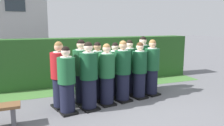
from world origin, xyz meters
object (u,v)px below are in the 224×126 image
(student_front_row_2, at_px, (107,76))
(student_front_row_5, at_px, (152,69))
(student_rear_row_2, at_px, (98,73))
(student_in_red_blazer, at_px, (60,77))
(student_front_row_4, at_px, (139,72))
(student_rear_row_5, at_px, (142,65))
(student_rear_row_3, at_px, (115,71))
(student_front_row_0, at_px, (67,82))
(student_rear_row_4, at_px, (129,68))
(student_front_row_1, at_px, (89,78))
(student_rear_row_1, at_px, (82,73))
(student_front_row_3, at_px, (123,73))

(student_front_row_2, relative_size, student_front_row_5, 0.97)
(student_rear_row_2, bearing_deg, student_in_red_blazer, -166.75)
(student_front_row_4, bearing_deg, student_rear_row_5, 54.08)
(student_front_row_2, bearing_deg, student_rear_row_3, 50.54)
(student_front_row_0, distance_m, student_front_row_2, 1.08)
(student_front_row_5, bearing_deg, student_rear_row_4, 147.28)
(student_in_red_blazer, distance_m, student_rear_row_2, 1.10)
(student_front_row_5, bearing_deg, student_rear_row_3, 165.27)
(student_front_row_1, xyz_separation_m, student_rear_row_4, (1.48, 0.79, -0.02))
(student_rear_row_5, bearing_deg, student_front_row_1, -155.66)
(student_front_row_1, xyz_separation_m, student_rear_row_1, (-0.06, 0.50, 0.01))
(student_rear_row_1, height_order, student_rear_row_4, student_rear_row_1)
(student_rear_row_2, distance_m, student_rear_row_4, 1.07)
(student_front_row_1, bearing_deg, student_front_row_2, 15.07)
(student_front_row_3, bearing_deg, student_rear_row_5, 33.86)
(student_front_row_4, bearing_deg, student_front_row_3, -173.43)
(student_rear_row_1, bearing_deg, student_rear_row_3, 11.31)
(student_front_row_1, height_order, student_rear_row_4, student_front_row_1)
(student_front_row_2, bearing_deg, student_front_row_5, 10.61)
(student_front_row_0, bearing_deg, student_rear_row_1, 48.26)
(student_in_red_blazer, bearing_deg, student_front_row_2, -10.89)
(student_rear_row_1, bearing_deg, student_front_row_3, -12.89)
(student_front_row_2, relative_size, student_rear_row_4, 0.98)
(student_rear_row_2, distance_m, student_rear_row_5, 1.61)
(student_front_row_1, relative_size, student_front_row_2, 1.04)
(student_front_row_0, distance_m, student_front_row_5, 2.64)
(student_front_row_0, relative_size, student_in_red_blazer, 0.95)
(student_front_row_0, bearing_deg, student_in_red_blazer, 103.28)
(student_front_row_3, height_order, student_in_red_blazer, student_in_red_blazer)
(student_front_row_2, height_order, student_front_row_4, student_front_row_2)
(student_front_row_4, xyz_separation_m, student_rear_row_1, (-1.63, 0.18, 0.05))
(student_front_row_4, xyz_separation_m, student_rear_row_4, (-0.09, 0.48, 0.02))
(student_rear_row_1, distance_m, student_rear_row_4, 1.57)
(student_front_row_1, bearing_deg, student_front_row_0, -174.74)
(student_front_row_1, distance_m, student_rear_row_4, 1.68)
(student_front_row_4, height_order, student_rear_row_3, student_front_row_4)
(student_front_row_5, relative_size, student_rear_row_2, 1.02)
(student_front_row_2, distance_m, student_front_row_3, 0.52)
(student_front_row_4, distance_m, student_rear_row_3, 0.71)
(student_front_row_2, relative_size, student_in_red_blazer, 0.96)
(student_front_row_1, xyz_separation_m, student_rear_row_5, (2.01, 0.91, 0.02))
(student_front_row_4, distance_m, student_rear_row_2, 1.19)
(student_rear_row_2, xyz_separation_m, student_rear_row_3, (0.56, 0.09, -0.02))
(student_in_red_blazer, bearing_deg, student_rear_row_4, 11.39)
(student_front_row_4, xyz_separation_m, student_rear_row_5, (0.43, 0.59, 0.06))
(student_rear_row_5, bearing_deg, student_front_row_0, -159.44)
(student_front_row_0, bearing_deg, student_rear_row_5, 20.56)
(student_rear_row_1, distance_m, student_rear_row_5, 2.10)
(student_front_row_5, bearing_deg, student_front_row_1, -168.25)
(student_rear_row_3, distance_m, student_rear_row_4, 0.50)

